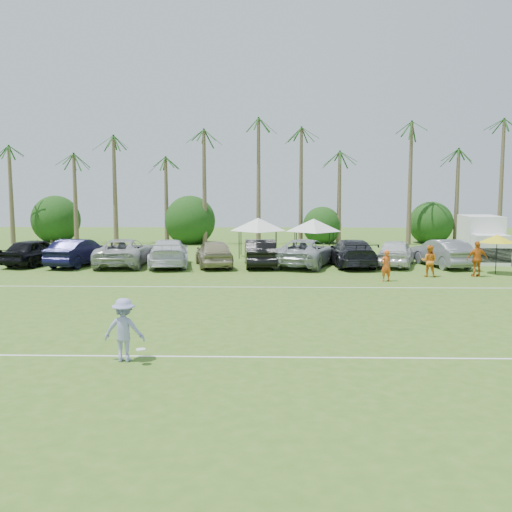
{
  "coord_description": "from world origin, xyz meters",
  "views": [
    {
      "loc": [
        1.25,
        -14.1,
        4.83
      ],
      "look_at": [
        0.57,
        13.78,
        1.6
      ],
      "focal_mm": 40.0,
      "sensor_mm": 36.0,
      "label": 1
    }
  ],
  "objects": [
    {
      "name": "canopy_tent_right",
      "position": [
        4.4,
        27.11,
        2.77
      ],
      "size": [
        4.0,
        4.0,
        3.24
      ],
      "color": "black",
      "rests_on": "ground"
    },
    {
      "name": "parked_car_6",
      "position": [
        3.5,
        22.01,
        0.87
      ],
      "size": [
        4.65,
        6.84,
        1.74
      ],
      "primitive_type": "imported",
      "rotation": [
        0.0,
        0.0,
        2.83
      ],
      "color": "#9DA1A7",
      "rests_on": "ground"
    },
    {
      "name": "palm_tree_2",
      "position": [
        -12.0,
        38.0,
        9.21
      ],
      "size": [
        2.4,
        2.4,
        10.9
      ],
      "color": "brown",
      "rests_on": "ground"
    },
    {
      "name": "palm_tree_4",
      "position": [
        -4.0,
        38.0,
        7.48
      ],
      "size": [
        2.4,
        2.4,
        8.9
      ],
      "color": "brown",
      "rests_on": "ground"
    },
    {
      "name": "parked_car_5",
      "position": [
        0.6,
        21.9,
        0.87
      ],
      "size": [
        2.22,
        5.4,
        1.74
      ],
      "primitive_type": "imported",
      "rotation": [
        0.0,
        0.0,
        3.21
      ],
      "color": "black",
      "rests_on": "ground"
    },
    {
      "name": "bush_tree_0",
      "position": [
        -19.0,
        39.0,
        1.8
      ],
      "size": [
        4.0,
        4.0,
        4.0
      ],
      "color": "brown",
      "rests_on": "ground"
    },
    {
      "name": "parked_car_9",
      "position": [
        12.2,
        22.06,
        0.87
      ],
      "size": [
        2.96,
        5.56,
        1.74
      ],
      "primitive_type": "imported",
      "rotation": [
        0.0,
        0.0,
        3.36
      ],
      "color": "slate",
      "rests_on": "ground"
    },
    {
      "name": "parked_car_3",
      "position": [
        -5.19,
        21.72,
        0.87
      ],
      "size": [
        3.26,
        6.28,
        1.74
      ],
      "primitive_type": "imported",
      "rotation": [
        0.0,
        0.0,
        3.28
      ],
      "color": "silver",
      "rests_on": "ground"
    },
    {
      "name": "sideline_player_a",
      "position": [
        7.43,
        16.08,
        0.83
      ],
      "size": [
        0.71,
        0.58,
        1.67
      ],
      "primitive_type": "imported",
      "rotation": [
        0.0,
        0.0,
        3.48
      ],
      "color": "#DF5418",
      "rests_on": "ground"
    },
    {
      "name": "parked_car_4",
      "position": [
        -2.3,
        21.64,
        0.87
      ],
      "size": [
        3.07,
        5.42,
        1.74
      ],
      "primitive_type": "imported",
      "rotation": [
        0.0,
        0.0,
        3.35
      ],
      "color": "gray",
      "rests_on": "ground"
    },
    {
      "name": "palm_tree_3",
      "position": [
        -8.0,
        38.0,
        10.06
      ],
      "size": [
        2.4,
        2.4,
        11.9
      ],
      "color": "brown",
      "rests_on": "ground"
    },
    {
      "name": "palm_tree_0",
      "position": [
        -22.0,
        38.0,
        7.48
      ],
      "size": [
        2.4,
        2.4,
        8.9
      ],
      "color": "brown",
      "rests_on": "ground"
    },
    {
      "name": "bush_tree_3",
      "position": [
        16.0,
        39.0,
        1.8
      ],
      "size": [
        4.0,
        4.0,
        4.0
      ],
      "color": "brown",
      "rests_on": "ground"
    },
    {
      "name": "box_truck",
      "position": [
        15.88,
        25.29,
        1.64
      ],
      "size": [
        2.9,
        6.15,
        3.06
      ],
      "rotation": [
        0.0,
        0.0,
        -0.12
      ],
      "color": "white",
      "rests_on": "ground"
    },
    {
      "name": "palm_tree_7",
      "position": [
        8.0,
        38.0,
        10.06
      ],
      "size": [
        2.4,
        2.4,
        11.9
      ],
      "color": "brown",
      "rests_on": "ground"
    },
    {
      "name": "parked_car_8",
      "position": [
        9.3,
        22.19,
        0.87
      ],
      "size": [
        3.55,
        5.49,
        1.74
      ],
      "primitive_type": "imported",
      "rotation": [
        0.0,
        0.0,
        2.82
      ],
      "color": "silver",
      "rests_on": "ground"
    },
    {
      "name": "parked_car_1",
      "position": [
        -10.99,
        21.81,
        0.87
      ],
      "size": [
        2.88,
        5.55,
        1.74
      ],
      "primitive_type": "imported",
      "rotation": [
        0.0,
        0.0,
        2.94
      ],
      "color": "black",
      "rests_on": "ground"
    },
    {
      "name": "field_lines",
      "position": [
        0.0,
        8.0,
        0.01
      ],
      "size": [
        80.0,
        12.1,
        0.01
      ],
      "color": "white",
      "rests_on": "ground"
    },
    {
      "name": "sideline_player_c",
      "position": [
        12.86,
        17.81,
        1.0
      ],
      "size": [
        1.19,
        0.53,
        1.99
      ],
      "primitive_type": "imported",
      "rotation": [
        0.0,
        0.0,
        3.18
      ],
      "color": "#CD6116",
      "rests_on": "ground"
    },
    {
      "name": "parked_car_7",
      "position": [
        6.4,
        22.0,
        0.87
      ],
      "size": [
        2.85,
        6.15,
        1.74
      ],
      "primitive_type": "imported",
      "rotation": [
        0.0,
        0.0,
        3.21
      ],
      "color": "black",
      "rests_on": "ground"
    },
    {
      "name": "palm_tree_8",
      "position": [
        13.0,
        38.0,
        7.48
      ],
      "size": [
        2.4,
        2.4,
        8.9
      ],
      "color": "brown",
      "rests_on": "ground"
    },
    {
      "name": "market_umbrella",
      "position": [
        14.33,
        18.9,
        2.05
      ],
      "size": [
        2.06,
        2.06,
        2.29
      ],
      "color": "black",
      "rests_on": "ground"
    },
    {
      "name": "ground",
      "position": [
        0.0,
        0.0,
        0.0
      ],
      "size": [
        120.0,
        120.0,
        0.0
      ],
      "primitive_type": "plane",
      "color": "#40641E",
      "rests_on": "ground"
    },
    {
      "name": "palm_tree_6",
      "position": [
        4.0,
        38.0,
        9.21
      ],
      "size": [
        2.4,
        2.4,
        10.9
      ],
      "color": "brown",
      "rests_on": "ground"
    },
    {
      "name": "bush_tree_2",
      "position": [
        6.0,
        39.0,
        1.8
      ],
      "size": [
        4.0,
        4.0,
        4.0
      ],
      "color": "brown",
      "rests_on": "ground"
    },
    {
      "name": "bush_tree_1",
      "position": [
        -6.0,
        39.0,
        1.8
      ],
      "size": [
        4.0,
        4.0,
        4.0
      ],
      "color": "brown",
      "rests_on": "ground"
    },
    {
      "name": "frisbee_player",
      "position": [
        -2.87,
        1.56,
        0.9
      ],
      "size": [
        1.29,
        0.86,
        1.81
      ],
      "rotation": [
        0.0,
        0.0,
        3.07
      ],
      "color": "#9292CF",
      "rests_on": "ground"
    },
    {
      "name": "parked_car_2",
      "position": [
        -8.09,
        22.0,
        0.87
      ],
      "size": [
        3.12,
        6.37,
        1.74
      ],
      "primitive_type": "imported",
      "rotation": [
        0.0,
        0.0,
        3.18
      ],
      "color": "#ABABAB",
      "rests_on": "ground"
    },
    {
      "name": "parked_car_0",
      "position": [
        -13.89,
        22.08,
        0.87
      ],
      "size": [
        3.39,
        5.48,
        1.74
      ],
      "primitive_type": "imported",
      "rotation": [
        0.0,
        0.0,
        2.86
      ],
      "color": "black",
      "rests_on": "ground"
    },
    {
      "name": "canopy_tent_left",
      "position": [
        0.38,
        27.24,
        2.82
      ],
      "size": [
        4.07,
        4.07,
        3.3
      ],
      "color": "black",
      "rests_on": "ground"
    },
    {
      "name": "palm_tree_9",
      "position": [
        18.0,
        38.0,
        8.35
      ],
      "size": [
        2.4,
        2.4,
        9.9
      ],
      "color": "brown",
      "rests_on": "ground"
    },
    {
      "name": "sideline_player_b",
      "position": [
        10.16,
        17.75,
        0.89
      ],
      "size": [
        1.04,
        0.92,
        1.77
      ],
      "primitive_type": "imported",
      "rotation": [
        0.0,
        0.0,
        2.8
      ],
      "color": "orange",
      "rests_on": "ground"
    },
    {
      "name": "palm_tree_1",
      "position": [
        -17.0,
        38.0,
        8.35
      ],
      "size": [
        2.4,
        2.4,
        9.9
      ],
      "color": "brown",
      "rests_on": "ground"
    },
    {
      "name": "palm_tree_5",
      "position": [
        0.0,
        38.0,
        8.35
      ],
      "size": [
        2.4,
        2.4,
        9.9
      ],
      "color": "brown",
      "rests_on": "ground"
    }
  ]
}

